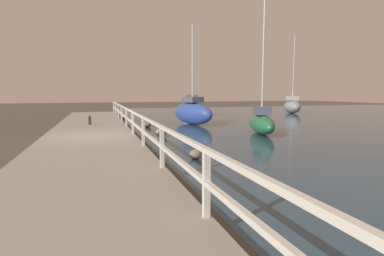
# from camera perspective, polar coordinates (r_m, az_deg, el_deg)

# --- Properties ---
(ground_plane) EXTENTS (120.00, 120.00, 0.00)m
(ground_plane) POSITION_cam_1_polar(r_m,az_deg,el_deg) (14.03, -18.88, -2.74)
(ground_plane) COLOR #4C473D
(dock_walkway) EXTENTS (4.00, 36.00, 0.31)m
(dock_walkway) POSITION_cam_1_polar(r_m,az_deg,el_deg) (14.01, -18.91, -2.12)
(dock_walkway) COLOR gray
(dock_walkway) RESTS_ON ground
(railing) EXTENTS (0.10, 32.50, 1.08)m
(railing) POSITION_cam_1_polar(r_m,az_deg,el_deg) (13.99, -11.25, 1.81)
(railing) COLOR silver
(railing) RESTS_ON dock_walkway
(boulder_near_dock) EXTENTS (0.43, 0.39, 0.32)m
(boulder_near_dock) POSITION_cam_1_polar(r_m,az_deg,el_deg) (10.09, 0.69, -5.03)
(boulder_near_dock) COLOR slate
(boulder_near_dock) RESTS_ON ground
(boulder_upstream) EXTENTS (0.58, 0.52, 0.44)m
(boulder_upstream) POSITION_cam_1_polar(r_m,az_deg,el_deg) (15.22, -5.89, -0.87)
(boulder_upstream) COLOR gray
(boulder_upstream) RESTS_ON ground
(boulder_mid_strip) EXTENTS (0.46, 0.41, 0.35)m
(boulder_mid_strip) POSITION_cam_1_polar(r_m,az_deg,el_deg) (26.43, -12.95, 2.08)
(boulder_mid_strip) COLOR gray
(boulder_mid_strip) RESTS_ON ground
(boulder_water_edge) EXTENTS (0.48, 0.44, 0.36)m
(boulder_water_edge) POSITION_cam_1_polar(r_m,az_deg,el_deg) (19.51, -8.51, 0.64)
(boulder_water_edge) COLOR #666056
(boulder_water_edge) RESTS_ON ground
(boulder_far_strip) EXTENTS (0.37, 0.33, 0.28)m
(boulder_far_strip) POSITION_cam_1_polar(r_m,az_deg,el_deg) (13.41, -6.66, -2.24)
(boulder_far_strip) COLOR slate
(boulder_far_strip) RESTS_ON ground
(mooring_bollard) EXTENTS (0.17, 0.17, 0.56)m
(mooring_bollard) POSITION_cam_1_polar(r_m,az_deg,el_deg) (18.97, -18.92, 1.42)
(mooring_bollard) COLOR #333338
(mooring_bollard) RESTS_ON dock_walkway
(sailboat_blue) EXTENTS (2.41, 4.67, 6.83)m
(sailboat_blue) POSITION_cam_1_polar(r_m,az_deg,el_deg) (21.03, 0.09, 2.99)
(sailboat_blue) COLOR #2D4C9E
(sailboat_blue) RESTS_ON water_surface
(sailboat_green) EXTENTS (2.17, 3.96, 7.09)m
(sailboat_green) POSITION_cam_1_polar(r_m,az_deg,el_deg) (16.58, 13.11, 1.06)
(sailboat_green) COLOR #236B42
(sailboat_green) RESTS_ON water_surface
(sailboat_white) EXTENTS (2.63, 4.17, 6.95)m
(sailboat_white) POSITION_cam_1_polar(r_m,az_deg,el_deg) (28.82, 0.03, 3.93)
(sailboat_white) COLOR white
(sailboat_white) RESTS_ON water_surface
(sailboat_gray) EXTENTS (2.40, 3.36, 8.36)m
(sailboat_gray) POSITION_cam_1_polar(r_m,az_deg,el_deg) (34.68, 18.55, 4.00)
(sailboat_gray) COLOR gray
(sailboat_gray) RESTS_ON water_surface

